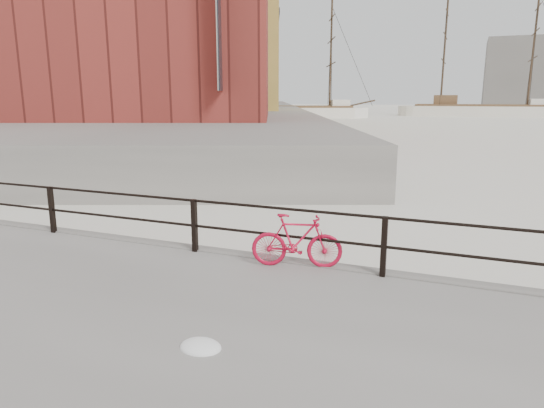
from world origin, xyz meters
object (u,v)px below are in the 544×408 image
Objects in this scene: workboat_far at (185,122)px; schooner_mid at (481,116)px; bicycle at (297,241)px; schooner_left at (294,118)px; workboat_near at (100,133)px.

schooner_mid is at bearing -1.11° from workboat_far.
bicycle is at bearing -101.75° from workboat_far.
schooner_left reaches higher than bicycle.
schooner_left is (-27.32, -16.39, 0.00)m from schooner_mid.
schooner_mid is at bearing 72.20° from bicycle.
workboat_far is (-2.81, 19.00, 0.00)m from workboat_near.
bicycle is 0.05× the size of schooner_mid.
schooner_mid is 31.86m from schooner_left.
bicycle is 0.06× the size of schooner_left.
schooner_left is 37.80m from workboat_near.
schooner_left is at bearing 20.37° from workboat_far.
schooner_mid is at bearing 29.55° from workboat_near.
workboat_near is (-32.76, -53.80, 0.00)m from schooner_mid.
workboat_near is at bearing -127.06° from workboat_far.
workboat_far is (-35.57, -34.80, 0.00)m from schooner_mid.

